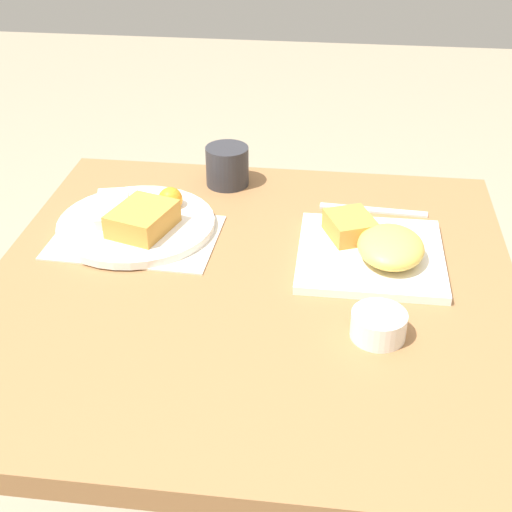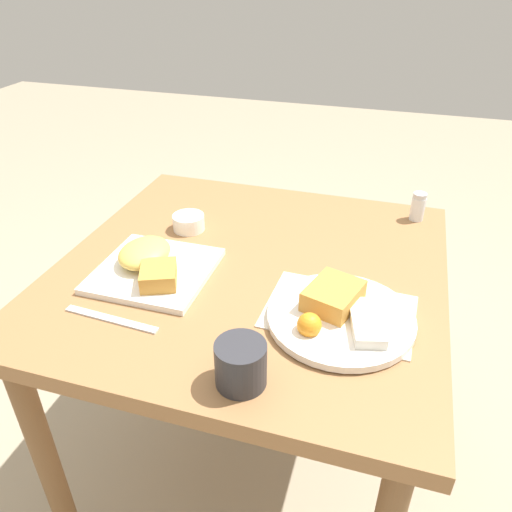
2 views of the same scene
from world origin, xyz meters
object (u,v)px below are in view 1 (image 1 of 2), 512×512
at_px(coffee_mug, 227,166).
at_px(plate_square_near, 375,248).
at_px(plate_oval_far, 138,220).
at_px(butter_knife, 373,210).
at_px(sauce_ramekin, 379,324).

bearing_deg(coffee_mug, plate_square_near, -130.85).
distance_m(plate_square_near, plate_oval_far, 0.41).
bearing_deg(coffee_mug, butter_knife, -105.26).
relative_size(plate_square_near, plate_oval_far, 0.86).
relative_size(plate_square_near, butter_knife, 1.20).
distance_m(plate_square_near, coffee_mug, 0.37).
xyz_separation_m(plate_square_near, plate_oval_far, (0.05, 0.41, -0.00)).
height_order(sauce_ramekin, coffee_mug, coffee_mug).
height_order(plate_square_near, butter_knife, plate_square_near).
bearing_deg(sauce_ramekin, butter_knife, 0.09).
xyz_separation_m(plate_oval_far, butter_knife, (0.12, -0.41, -0.02)).
relative_size(plate_square_near, coffee_mug, 2.84).
distance_m(plate_oval_far, coffee_mug, 0.23).
bearing_deg(plate_oval_far, butter_knife, -73.58).
height_order(plate_oval_far, sauce_ramekin, plate_oval_far).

